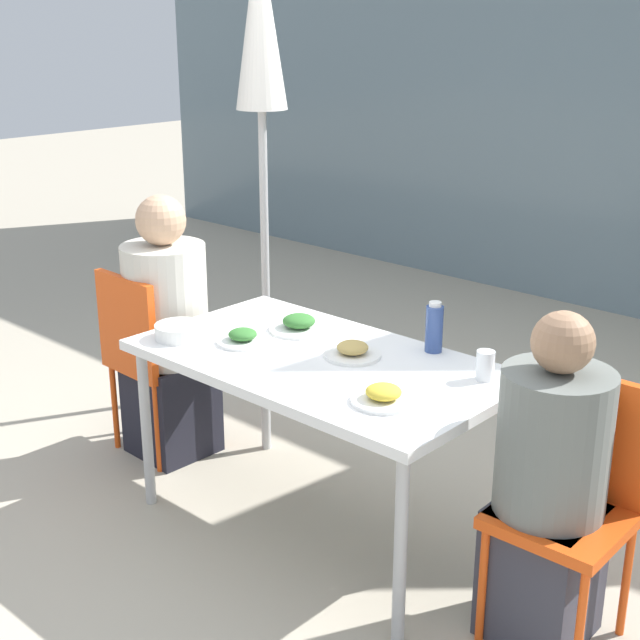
{
  "coord_description": "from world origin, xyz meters",
  "views": [
    {
      "loc": [
        2.13,
        -2.33,
        1.97
      ],
      "look_at": [
        0.0,
        0.0,
        0.89
      ],
      "focal_mm": 50.0,
      "sensor_mm": 36.0,
      "label": 1
    }
  ],
  "objects_px": {
    "chair_right": "(575,489)",
    "bottle": "(434,328)",
    "chair_left": "(147,349)",
    "drinking_cup": "(485,365)",
    "person_left": "(168,337)",
    "salad_bowl": "(179,331)",
    "person_right": "(549,492)",
    "closed_umbrella": "(261,64)"
  },
  "relations": [
    {
      "from": "closed_umbrella",
      "to": "bottle",
      "type": "xyz_separation_m",
      "value": [
        1.48,
        -0.53,
        -0.9
      ]
    },
    {
      "from": "person_right",
      "to": "chair_right",
      "type": "bearing_deg",
      "value": -122.06
    },
    {
      "from": "chair_right",
      "to": "closed_umbrella",
      "type": "xyz_separation_m",
      "value": [
        -2.22,
        0.77,
        1.21
      ]
    },
    {
      "from": "person_left",
      "to": "person_right",
      "type": "relative_size",
      "value": 1.08
    },
    {
      "from": "chair_right",
      "to": "drinking_cup",
      "type": "relative_size",
      "value": 8.22
    },
    {
      "from": "closed_umbrella",
      "to": "person_right",
      "type": "bearing_deg",
      "value": -21.48
    },
    {
      "from": "person_left",
      "to": "closed_umbrella",
      "type": "distance_m",
      "value": 1.46
    },
    {
      "from": "chair_right",
      "to": "salad_bowl",
      "type": "distance_m",
      "value": 1.64
    },
    {
      "from": "chair_right",
      "to": "drinking_cup",
      "type": "distance_m",
      "value": 0.53
    },
    {
      "from": "chair_left",
      "to": "drinking_cup",
      "type": "bearing_deg",
      "value": 11.75
    },
    {
      "from": "chair_right",
      "to": "bottle",
      "type": "relative_size",
      "value": 4.43
    },
    {
      "from": "chair_left",
      "to": "bottle",
      "type": "distance_m",
      "value": 1.4
    },
    {
      "from": "person_left",
      "to": "chair_right",
      "type": "distance_m",
      "value": 2.0
    },
    {
      "from": "person_left",
      "to": "drinking_cup",
      "type": "relative_size",
      "value": 11.41
    },
    {
      "from": "person_left",
      "to": "drinking_cup",
      "type": "height_order",
      "value": "person_left"
    },
    {
      "from": "chair_right",
      "to": "person_right",
      "type": "relative_size",
      "value": 0.78
    },
    {
      "from": "person_right",
      "to": "salad_bowl",
      "type": "relative_size",
      "value": 5.93
    },
    {
      "from": "bottle",
      "to": "drinking_cup",
      "type": "xyz_separation_m",
      "value": [
        0.3,
        -0.11,
        -0.04
      ]
    },
    {
      "from": "person_right",
      "to": "closed_umbrella",
      "type": "distance_m",
      "value": 2.63
    },
    {
      "from": "chair_left",
      "to": "person_right",
      "type": "distance_m",
      "value": 2.0
    },
    {
      "from": "chair_left",
      "to": "salad_bowl",
      "type": "relative_size",
      "value": 4.64
    },
    {
      "from": "person_right",
      "to": "chair_left",
      "type": "bearing_deg",
      "value": 0.8
    },
    {
      "from": "closed_umbrella",
      "to": "person_left",
      "type": "bearing_deg",
      "value": -75.13
    },
    {
      "from": "chair_left",
      "to": "chair_right",
      "type": "bearing_deg",
      "value": 5.91
    },
    {
      "from": "person_left",
      "to": "salad_bowl",
      "type": "height_order",
      "value": "person_left"
    },
    {
      "from": "chair_right",
      "to": "person_right",
      "type": "distance_m",
      "value": 0.09
    },
    {
      "from": "person_left",
      "to": "bottle",
      "type": "relative_size",
      "value": 6.15
    },
    {
      "from": "chair_left",
      "to": "drinking_cup",
      "type": "relative_size",
      "value": 8.22
    },
    {
      "from": "chair_left",
      "to": "salad_bowl",
      "type": "height_order",
      "value": "chair_left"
    },
    {
      "from": "chair_left",
      "to": "person_right",
      "type": "xyz_separation_m",
      "value": [
        2.0,
        0.07,
        0.0
      ]
    },
    {
      "from": "person_left",
      "to": "closed_umbrella",
      "type": "height_order",
      "value": "closed_umbrella"
    },
    {
      "from": "bottle",
      "to": "salad_bowl",
      "type": "xyz_separation_m",
      "value": [
        -0.84,
        -0.57,
        -0.07
      ]
    },
    {
      "from": "closed_umbrella",
      "to": "salad_bowl",
      "type": "height_order",
      "value": "closed_umbrella"
    },
    {
      "from": "closed_umbrella",
      "to": "drinking_cup",
      "type": "height_order",
      "value": "closed_umbrella"
    },
    {
      "from": "person_right",
      "to": "bottle",
      "type": "relative_size",
      "value": 5.67
    },
    {
      "from": "chair_right",
      "to": "salad_bowl",
      "type": "xyz_separation_m",
      "value": [
        -1.58,
        -0.33,
        0.24
      ]
    },
    {
      "from": "closed_umbrella",
      "to": "salad_bowl",
      "type": "bearing_deg",
      "value": -60.03
    },
    {
      "from": "person_right",
      "to": "bottle",
      "type": "distance_m",
      "value": 0.82
    },
    {
      "from": "drinking_cup",
      "to": "bottle",
      "type": "bearing_deg",
      "value": 160.16
    },
    {
      "from": "person_right",
      "to": "closed_umbrella",
      "type": "relative_size",
      "value": 0.47
    },
    {
      "from": "bottle",
      "to": "person_left",
      "type": "bearing_deg",
      "value": -165.9
    },
    {
      "from": "person_right",
      "to": "drinking_cup",
      "type": "height_order",
      "value": "person_right"
    }
  ]
}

